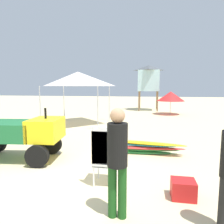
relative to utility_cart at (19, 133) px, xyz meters
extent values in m
plane|color=beige|center=(1.73, -1.18, -0.78)|extent=(80.00, 80.00, 0.00)
cube|color=#1E6B38|center=(-0.39, -0.05, 0.07)|extent=(1.92, 1.30, 0.50)
cube|color=yellow|center=(0.80, 0.09, 0.12)|extent=(0.92, 1.19, 0.60)
cylinder|color=black|center=(0.80, 0.09, 0.57)|extent=(0.07, 0.07, 0.30)
cylinder|color=black|center=(0.69, 0.63, -0.48)|extent=(0.62, 0.25, 0.60)
cylinder|color=black|center=(0.82, -0.46, -0.48)|extent=(0.62, 0.25, 0.60)
cube|color=white|center=(2.75, -1.03, -0.34)|extent=(0.48, 0.48, 0.04)
cube|color=white|center=(2.75, -1.25, -0.14)|extent=(0.48, 0.04, 0.40)
cube|color=white|center=(2.75, -1.03, -0.25)|extent=(0.48, 0.48, 0.04)
cube|color=white|center=(2.75, -1.25, -0.05)|extent=(0.48, 0.04, 0.40)
cube|color=white|center=(2.75, -1.03, -0.16)|extent=(0.48, 0.48, 0.04)
cube|color=white|center=(2.75, -1.25, 0.04)|extent=(0.48, 0.04, 0.40)
cube|color=white|center=(2.75, -1.03, -0.07)|extent=(0.48, 0.48, 0.04)
cube|color=white|center=(2.75, -1.25, 0.13)|extent=(0.48, 0.04, 0.40)
cube|color=white|center=(2.75, -1.03, 0.02)|extent=(0.48, 0.48, 0.04)
cube|color=white|center=(2.75, -1.25, 0.22)|extent=(0.48, 0.04, 0.40)
cube|color=white|center=(2.75, -1.03, 0.11)|extent=(0.48, 0.48, 0.04)
cube|color=white|center=(2.75, -1.25, 0.31)|extent=(0.48, 0.04, 0.40)
cylinder|color=white|center=(2.96, -0.82, -0.57)|extent=(0.04, 0.04, 0.42)
cylinder|color=white|center=(2.54, -0.82, -0.57)|extent=(0.04, 0.04, 0.42)
cylinder|color=white|center=(2.96, -1.24, -0.57)|extent=(0.04, 0.04, 0.42)
cylinder|color=white|center=(2.54, -1.24, -0.57)|extent=(0.04, 0.04, 0.42)
ellipsoid|color=green|center=(3.34, 1.15, -0.74)|extent=(2.12, 0.41, 0.08)
ellipsoid|color=green|center=(3.38, 1.19, -0.66)|extent=(2.52, 0.43, 0.08)
ellipsoid|color=red|center=(3.55, 1.09, -0.58)|extent=(2.50, 0.40, 0.08)
ellipsoid|color=#268CCC|center=(3.46, 1.17, -0.50)|extent=(2.17, 0.33, 0.08)
ellipsoid|color=yellow|center=(3.55, 1.08, -0.42)|extent=(2.51, 0.55, 0.08)
cylinder|color=black|center=(4.71, -2.22, -0.37)|extent=(0.14, 0.14, 0.83)
cylinder|color=#194C19|center=(3.09, -2.14, -0.36)|extent=(0.14, 0.14, 0.86)
cylinder|color=#194C19|center=(3.25, -2.14, -0.36)|extent=(0.14, 0.14, 0.86)
cylinder|color=black|center=(3.17, -2.14, 0.41)|extent=(0.32, 0.32, 0.68)
sphere|color=tan|center=(3.17, -2.14, 0.87)|extent=(0.23, 0.23, 0.23)
cylinder|color=#B2B2B7|center=(-1.66, 4.22, 0.28)|extent=(0.05, 0.05, 2.13)
cylinder|color=#B2B2B7|center=(1.29, 4.22, 0.28)|extent=(0.05, 0.05, 2.13)
cylinder|color=#B2B2B7|center=(-1.66, 7.18, 0.28)|extent=(0.05, 0.05, 2.13)
cylinder|color=#B2B2B7|center=(1.29, 7.18, 0.28)|extent=(0.05, 0.05, 2.13)
pyramid|color=silver|center=(-0.19, 5.70, 1.73)|extent=(2.95, 2.95, 0.77)
cylinder|color=olive|center=(2.87, 12.63, 0.07)|extent=(0.12, 0.12, 1.71)
cylinder|color=olive|center=(4.43, 12.63, 0.07)|extent=(0.12, 0.12, 1.71)
cylinder|color=olive|center=(2.87, 14.19, 0.07)|extent=(0.12, 0.12, 1.71)
cylinder|color=olive|center=(4.43, 14.19, 0.07)|extent=(0.12, 0.12, 1.71)
cube|color=silver|center=(3.65, 13.41, 1.83)|extent=(1.80, 1.80, 1.80)
pyramid|color=#4C5156|center=(3.65, 13.41, 2.95)|extent=(1.98, 1.98, 0.45)
cylinder|color=beige|center=(5.31, 10.84, 0.09)|extent=(0.04, 0.04, 1.74)
cone|color=red|center=(5.31, 10.84, 0.60)|extent=(2.05, 2.05, 0.72)
cube|color=red|center=(4.31, -1.37, -0.61)|extent=(0.44, 0.36, 0.35)
camera|label=1|loc=(3.62, -5.20, 1.30)|focal=33.01mm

